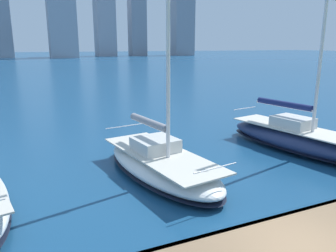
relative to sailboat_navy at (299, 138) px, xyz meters
name	(u,v)px	position (x,y,z in m)	size (l,w,h in m)	color
dock_pier	(294,245)	(7.31, 7.01, -0.16)	(28.00, 2.80, 0.60)	#896B4C
city_skyline	(29,13)	(6.60, -152.79, 18.82)	(164.66, 25.59, 47.43)	gray
sailboat_navy	(299,138)	(0.00, 0.00, 0.00)	(4.07, 9.24, 11.89)	navy
sailboat_grey	(160,162)	(8.13, 0.15, -0.08)	(3.96, 8.07, 12.09)	white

